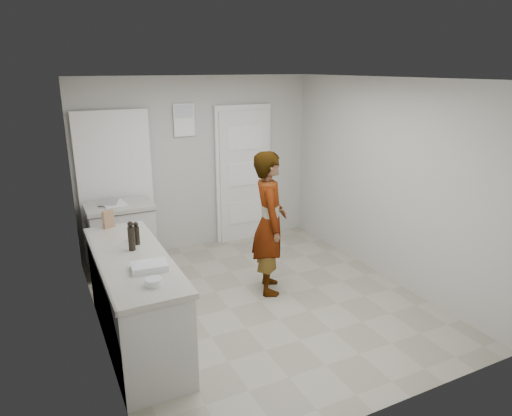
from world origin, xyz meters
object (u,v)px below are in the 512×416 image
oil_cruet_a (136,234)px  baking_dish (149,267)px  person (270,223)px  spice_jar (132,236)px  cake_mix_box (108,219)px  egg_bowl (154,282)px  oil_cruet_b (131,236)px

oil_cruet_a → baking_dish: (-0.03, -0.64, -0.09)m
person → spice_jar: 1.60m
person → cake_mix_box: (-1.74, 0.48, 0.17)m
spice_jar → oil_cruet_a: (0.02, -0.13, 0.07)m
cake_mix_box → egg_bowl: (0.10, -1.58, -0.07)m
spice_jar → oil_cruet_b: oil_cruet_b is taller
egg_bowl → cake_mix_box: bearing=93.6°
egg_bowl → oil_cruet_a: bearing=85.7°
person → oil_cruet_a: 1.59m
oil_cruet_b → spice_jar: bearing=77.8°
person → spice_jar: size_ratio=20.01×
oil_cruet_a → egg_bowl: oil_cruet_a is taller
spice_jar → cake_mix_box: bearing=107.0°
cake_mix_box → baking_dish: (0.14, -1.27, -0.07)m
cake_mix_box → baking_dish: bearing=-104.8°
oil_cruet_a → oil_cruet_b: bearing=-119.6°
oil_cruet_b → egg_bowl: (0.00, -0.82, -0.11)m
cake_mix_box → spice_jar: cake_mix_box is taller
egg_bowl → baking_dish: bearing=82.9°
spice_jar → baking_dish: 0.77m
baking_dish → egg_bowl: (-0.04, -0.31, 0.00)m
baking_dish → egg_bowl: size_ratio=2.30×
cake_mix_box → spice_jar: bearing=-94.0°
person → egg_bowl: person is taller
person → egg_bowl: (-1.64, -1.10, 0.10)m
spice_jar → egg_bowl: bearing=-92.8°
person → oil_cruet_a: person is taller
person → egg_bowl: bearing=145.1°
person → baking_dish: size_ratio=5.23×
oil_cruet_a → person: bearing=5.6°
cake_mix_box → person: bearing=-36.4°
cake_mix_box → oil_cruet_a: 0.65m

